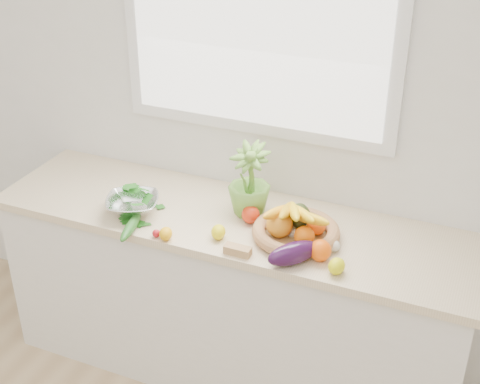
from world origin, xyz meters
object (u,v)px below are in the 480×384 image
at_px(apple, 251,215).
at_px(eggplant, 294,253).
at_px(fruit_basket, 295,227).
at_px(cucumber, 131,226).
at_px(colander_with_spinach, 132,201).
at_px(potted_herb, 249,180).

height_order(apple, eggplant, eggplant).
distance_m(apple, fruit_basket, 0.23).
relative_size(cucumber, fruit_basket, 0.49).
relative_size(fruit_basket, colander_with_spinach, 1.59).
relative_size(apple, cucumber, 0.33).
distance_m(fruit_basket, colander_with_spinach, 0.75).
height_order(apple, colander_with_spinach, colander_with_spinach).
height_order(cucumber, potted_herb, potted_herb).
bearing_deg(apple, cucumber, -149.38).
xyz_separation_m(cucumber, fruit_basket, (0.68, 0.23, 0.03)).
xyz_separation_m(potted_herb, colander_with_spinach, (-0.49, -0.21, -0.11)).
height_order(fruit_basket, colander_with_spinach, fruit_basket).
bearing_deg(eggplant, potted_herb, 136.59).
bearing_deg(apple, colander_with_spinach, -165.87).
relative_size(eggplant, potted_herb, 0.68).
bearing_deg(fruit_basket, eggplant, -73.22).
relative_size(cucumber, potted_herb, 0.71).
bearing_deg(cucumber, apple, 30.62).
relative_size(apple, potted_herb, 0.24).
bearing_deg(potted_herb, eggplant, -43.41).
xyz_separation_m(apple, potted_herb, (-0.04, 0.08, 0.13)).
bearing_deg(potted_herb, apple, -63.53).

